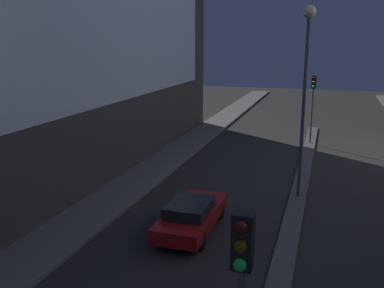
# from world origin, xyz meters

# --- Properties ---
(median_strip) EXTENTS (0.79, 33.74, 0.13)m
(median_strip) POSITION_xyz_m (0.00, 17.87, 0.06)
(median_strip) COLOR #56544F
(median_strip) RESTS_ON ground
(traffic_light_mid) EXTENTS (0.32, 0.42, 4.92)m
(traffic_light_mid) POSITION_xyz_m (0.00, 28.61, 3.72)
(traffic_light_mid) COLOR #4C4C51
(traffic_light_mid) RESTS_ON median_strip
(street_lamp) EXTENTS (0.59, 0.59, 8.90)m
(street_lamp) POSITION_xyz_m (0.00, 17.02, 6.49)
(street_lamp) COLOR #4C4C51
(street_lamp) RESTS_ON median_strip
(car_left_lane) EXTENTS (1.85, 4.69, 1.34)m
(car_left_lane) POSITION_xyz_m (-3.83, 11.97, 0.70)
(car_left_lane) COLOR maroon
(car_left_lane) RESTS_ON ground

